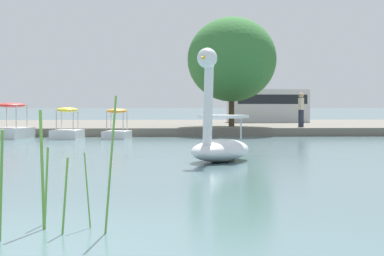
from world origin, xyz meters
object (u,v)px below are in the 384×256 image
Objects in this scene: swan_boat at (219,140)px; pedal_boat_red at (11,127)px; pedal_boat_yellow at (67,129)px; tree_broadleaf_behind_dock at (232,59)px; pedal_boat_orange at (117,129)px; parked_van at (268,105)px; person_on_path at (301,108)px.

swan_boat is 15.27m from pedal_boat_red.
pedal_boat_yellow is 9.24m from tree_broadleaf_behind_dock.
parked_van is (8.54, 12.60, 1.04)m from pedal_boat_orange.
swan_boat is at bearing -59.72° from pedal_boat_red.
parked_van is (3.16, 8.27, -2.20)m from tree_broadleaf_behind_dock.
parked_van is at bearing 42.79° from pedal_boat_red.
tree_broadleaf_behind_dock reaches higher than person_on_path.
pedal_boat_red is at bearing -167.32° from person_on_path.
person_on_path reaches higher than pedal_boat_orange.
swan_boat is 1.37× the size of pedal_boat_yellow.
swan_boat is 17.07m from person_on_path.
pedal_boat_orange is at bearing -158.18° from person_on_path.
tree_broadleaf_behind_dock is 3.60× the size of person_on_path.
tree_broadleaf_behind_dock reaches higher than pedal_boat_yellow.
pedal_boat_orange is at bearing 0.08° from pedal_boat_yellow.
parked_van is at bearing 77.99° from swan_boat.
swan_boat is at bearing -108.75° from person_on_path.
pedal_boat_orange is 0.39× the size of parked_van.
pedal_boat_red reaches higher than pedal_boat_yellow.
pedal_boat_orange is 1.18× the size of person_on_path.
tree_broadleaf_behind_dock is at bearing 38.83° from pedal_boat_orange.
pedal_boat_yellow is 1.26× the size of person_on_path.
person_on_path is at bearing 71.25° from swan_boat.
pedal_boat_orange is (-3.16, 12.69, -0.12)m from swan_boat.
pedal_boat_yellow is (-5.26, 12.69, -0.14)m from swan_boat.
swan_boat is 1.45× the size of pedal_boat_orange.
person_on_path is (8.64, 3.46, 0.86)m from pedal_boat_orange.
swan_boat is at bearing -76.01° from pedal_boat_orange.
tree_broadleaf_behind_dock reaches higher than parked_van.
parked_van reaches higher than pedal_boat_yellow.
swan_boat is 0.57× the size of parked_van.
tree_broadleaf_behind_dock is at bearing 82.56° from swan_boat.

